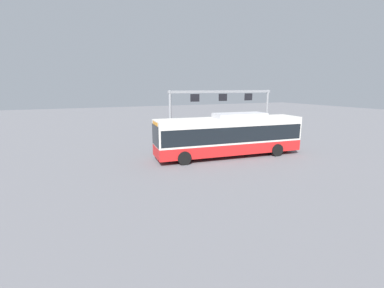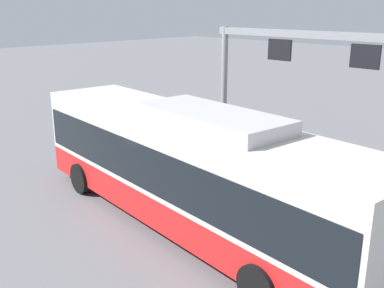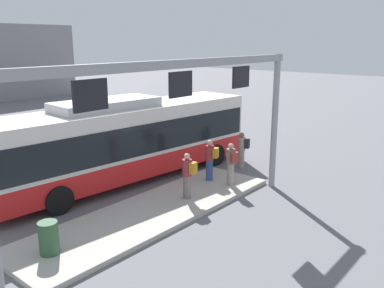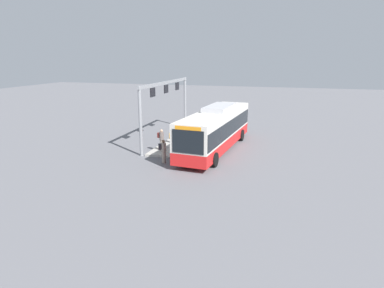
{
  "view_description": "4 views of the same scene",
  "coord_description": "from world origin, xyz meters",
  "px_view_note": "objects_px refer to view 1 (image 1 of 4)",
  "views": [
    {
      "loc": [
        11.24,
        18.04,
        5.46
      ],
      "look_at": [
        3.2,
        -0.09,
        1.27
      ],
      "focal_mm": 25.14,
      "sensor_mm": 36.0,
      "label": 1
    },
    {
      "loc": [
        -8.3,
        8.04,
        5.9
      ],
      "look_at": [
        1.62,
        -1.72,
        1.69
      ],
      "focal_mm": 42.6,
      "sensor_mm": 36.0,
      "label": 2
    },
    {
      "loc": [
        -10.67,
        -12.43,
        5.67
      ],
      "look_at": [
        2.86,
        -1.09,
        1.16
      ],
      "focal_mm": 38.08,
      "sensor_mm": 36.0,
      "label": 3
    },
    {
      "loc": [
        25.27,
        5.43,
        7.2
      ],
      "look_at": [
        3.04,
        -1.08,
        1.16
      ],
      "focal_mm": 31.3,
      "sensor_mm": 36.0,
      "label": 4
    }
  ],
  "objects_px": {
    "person_boarding": "(166,143)",
    "person_waiting_near": "(193,139)",
    "bus_main": "(229,134)",
    "trash_bin": "(260,137)",
    "person_waiting_far": "(211,136)",
    "person_waiting_mid": "(188,137)"
  },
  "relations": [
    {
      "from": "person_waiting_near",
      "to": "person_waiting_far",
      "type": "height_order",
      "value": "same"
    },
    {
      "from": "bus_main",
      "to": "person_waiting_far",
      "type": "xyz_separation_m",
      "value": [
        -0.26,
        -3.52,
        -0.76
      ]
    },
    {
      "from": "person_waiting_near",
      "to": "person_waiting_mid",
      "type": "relative_size",
      "value": 1.0
    },
    {
      "from": "bus_main",
      "to": "trash_bin",
      "type": "relative_size",
      "value": 13.37
    },
    {
      "from": "person_boarding",
      "to": "person_waiting_near",
      "type": "xyz_separation_m",
      "value": [
        -2.59,
        -0.16,
        0.16
      ]
    },
    {
      "from": "person_waiting_mid",
      "to": "person_waiting_far",
      "type": "bearing_deg",
      "value": 104.81
    },
    {
      "from": "person_waiting_far",
      "to": "trash_bin",
      "type": "height_order",
      "value": "person_waiting_far"
    },
    {
      "from": "person_waiting_mid",
      "to": "bus_main",
      "type": "bearing_deg",
      "value": 50.35
    },
    {
      "from": "bus_main",
      "to": "trash_bin",
      "type": "distance_m",
      "value": 6.58
    },
    {
      "from": "person_waiting_near",
      "to": "person_boarding",
      "type": "bearing_deg",
      "value": -104.04
    },
    {
      "from": "person_waiting_near",
      "to": "trash_bin",
      "type": "distance_m",
      "value": 7.41
    },
    {
      "from": "person_boarding",
      "to": "person_waiting_mid",
      "type": "height_order",
      "value": "person_waiting_mid"
    },
    {
      "from": "person_waiting_mid",
      "to": "person_boarding",
      "type": "bearing_deg",
      "value": -41.65
    },
    {
      "from": "person_boarding",
      "to": "person_waiting_far",
      "type": "relative_size",
      "value": 1.0
    },
    {
      "from": "bus_main",
      "to": "person_waiting_far",
      "type": "distance_m",
      "value": 3.62
    },
    {
      "from": "bus_main",
      "to": "person_boarding",
      "type": "xyz_separation_m",
      "value": [
        4.39,
        -2.78,
        -0.92
      ]
    },
    {
      "from": "person_boarding",
      "to": "person_waiting_mid",
      "type": "bearing_deg",
      "value": 95.62
    },
    {
      "from": "bus_main",
      "to": "person_boarding",
      "type": "height_order",
      "value": "bus_main"
    },
    {
      "from": "person_waiting_near",
      "to": "trash_bin",
      "type": "height_order",
      "value": "person_waiting_near"
    },
    {
      "from": "person_boarding",
      "to": "person_waiting_near",
      "type": "distance_m",
      "value": 2.6
    },
    {
      "from": "bus_main",
      "to": "person_waiting_near",
      "type": "xyz_separation_m",
      "value": [
        1.8,
        -2.95,
        -0.76
      ]
    },
    {
      "from": "bus_main",
      "to": "person_waiting_far",
      "type": "bearing_deg",
      "value": -89.28
    }
  ]
}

